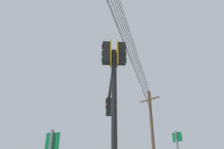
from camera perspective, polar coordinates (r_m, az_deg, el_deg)
signal_mast_assembly at (r=8.64m, az=0.04°, el=-5.73°), size 2.25×6.40×6.57m
utility_pole_wooden at (r=20.98m, az=10.94°, el=-16.56°), size 1.99×1.35×9.76m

